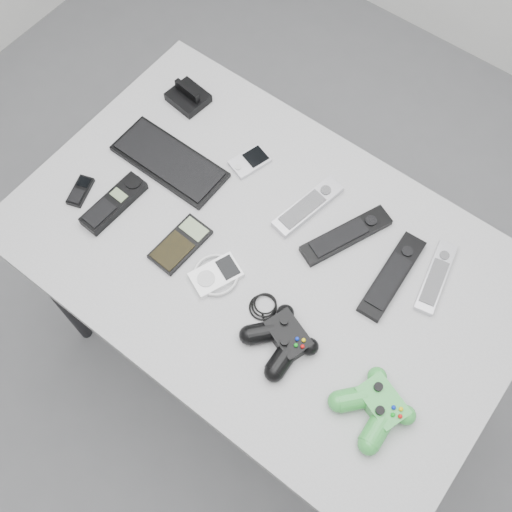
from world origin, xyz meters
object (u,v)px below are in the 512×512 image
Objects in this scene: remote_black_a at (346,235)px; remote_black_b at (392,276)px; desk at (266,265)px; mp3_player at (216,275)px; remote_silver_a at (308,206)px; controller_green at (376,406)px; pda at (250,161)px; cordless_handset at (114,203)px; mobile_phone at (80,191)px; controller_black at (282,339)px; pda_keyboard at (169,161)px; remote_silver_b at (436,277)px; calculator at (180,244)px.

remote_black_b is at bearing 13.74° from remote_black_a.
desk is 0.15m from mp3_player.
controller_green is (0.39, -0.31, 0.01)m from remote_silver_a.
pda is 0.35m from cordless_handset.
mobile_phone is 0.35× the size of controller_black.
pda_keyboard is 0.71m from remote_silver_b.
cordless_handset is at bearing -168.65° from remote_silver_b.
remote_silver_a is (0.01, 0.16, 0.08)m from desk.
cordless_handset is (-0.02, -0.18, 0.00)m from pda_keyboard.
remote_black_a is 2.72× the size of mobile_phone.
remote_black_a reaches higher than pda.
calculator is 1.32× the size of mp3_player.
remote_silver_b reaches higher than mobile_phone.
controller_green reaches higher than mobile_phone.
remote_silver_b is (0.35, 0.18, 0.08)m from desk.
desk is 0.31m from remote_black_b.
mobile_phone is at bearing -169.91° from calculator.
pda_keyboard is 0.24m from calculator.
cordless_handset reaches higher than remote_silver_b.
pda is 1.12× the size of mobile_phone.
desk is 0.18m from remote_silver_a.
mobile_phone is (-0.74, -0.27, -0.00)m from remote_black_b.
remote_black_b is at bearing 59.36° from mp3_player.
mobile_phone is at bearing -114.09° from pda.
mp3_player is at bearing -146.35° from remote_black_b.
pda is 0.33m from mp3_player.
controller_green reaches higher than remote_black_b.
remote_silver_a is 0.29m from mp3_player.
remote_silver_a is at bearing 58.42° from calculator.
remote_black_b is 2.06× the size of mp3_player.
controller_black is at bearing -43.97° from desk.
remote_black_b is (0.46, -0.05, 0.00)m from pda.
pda_keyboard is 0.62m from remote_black_b.
pda_keyboard is 1.90× the size of controller_green.
calculator is at bearing -165.31° from controller_green.
cordless_handset is at bearing -97.87° from pda_keyboard.
remote_silver_a is 1.11× the size of cordless_handset.
controller_green reaches higher than desk.
remote_silver_a reaches higher than mobile_phone.
controller_green is (0.59, -0.33, 0.02)m from pda.
remote_black_a is 0.23m from remote_silver_b.
remote_silver_a reaches higher than remote_silver_b.
desk is 10.63× the size of mp3_player.
calculator is (0.17, -0.16, -0.00)m from pda_keyboard.
mobile_phone reaches higher than desk.
calculator is (-0.52, -0.29, -0.00)m from remote_silver_b.
desk is 7.69× the size of controller_green.
pda_keyboard is 1.24× the size of controller_black.
remote_black_a reaches higher than remote_silver_a.
controller_green is at bearing -12.85° from pda.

